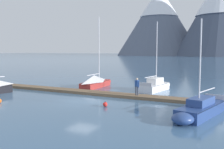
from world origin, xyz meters
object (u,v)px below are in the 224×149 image
object	(u,v)px
sailboat_mid_dock_port	(156,85)
person_on_dock	(137,85)
sailboat_second_berth	(96,81)
sailboat_mid_dock_starboard	(199,109)
mooring_buoy_inner_mooring	(105,104)

from	to	relation	value
sailboat_mid_dock_port	person_on_dock	world-z (taller)	sailboat_mid_dock_port
sailboat_second_berth	sailboat_mid_dock_starboard	size ratio (longest dim) A/B	1.29
sailboat_mid_dock_port	mooring_buoy_inner_mooring	bearing A→B (deg)	-96.05
sailboat_second_berth	mooring_buoy_inner_mooring	size ratio (longest dim) A/B	18.99
sailboat_second_berth	person_on_dock	world-z (taller)	sailboat_second_berth
mooring_buoy_inner_mooring	person_on_dock	bearing A→B (deg)	79.39
mooring_buoy_inner_mooring	sailboat_mid_dock_port	bearing A→B (deg)	83.95
person_on_dock	mooring_buoy_inner_mooring	size ratio (longest dim) A/B	3.61
sailboat_mid_dock_port	sailboat_mid_dock_starboard	xyz separation A→B (m)	(6.38, -10.48, -0.04)
sailboat_second_berth	sailboat_mid_dock_port	xyz separation A→B (m)	(7.62, 0.93, -0.17)
sailboat_mid_dock_port	sailboat_second_berth	bearing A→B (deg)	-173.07
sailboat_mid_dock_port	sailboat_mid_dock_starboard	world-z (taller)	sailboat_mid_dock_port
sailboat_mid_dock_port	sailboat_mid_dock_starboard	size ratio (longest dim) A/B	1.16
sailboat_second_berth	person_on_dock	size ratio (longest dim) A/B	5.27
sailboat_mid_dock_port	person_on_dock	xyz separation A→B (m)	(-0.21, -5.68, 0.68)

